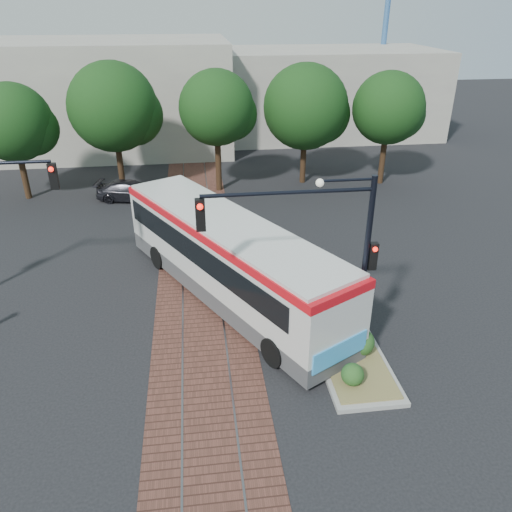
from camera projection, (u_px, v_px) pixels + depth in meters
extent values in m
plane|color=black|center=(205.00, 348.00, 17.14)|extent=(120.00, 120.00, 0.00)
cube|color=brown|center=(201.00, 288.00, 20.66)|extent=(3.60, 40.00, 0.01)
cube|color=slate|center=(183.00, 289.00, 20.57)|extent=(0.06, 40.00, 0.01)
cube|color=slate|center=(219.00, 287.00, 20.74)|extent=(0.06, 40.00, 0.01)
cylinder|color=#382314|center=(24.00, 175.00, 29.46)|extent=(0.36, 0.36, 2.86)
sphere|color=black|center=(12.00, 122.00, 28.05)|extent=(4.40, 4.40, 4.40)
cylinder|color=#382314|center=(120.00, 165.00, 30.73)|extent=(0.36, 0.36, 3.12)
sphere|color=black|center=(113.00, 107.00, 29.12)|extent=(5.20, 5.20, 5.20)
cylinder|color=#382314|center=(218.00, 163.00, 30.64)|extent=(0.36, 0.36, 3.39)
sphere|color=black|center=(216.00, 108.00, 29.11)|extent=(4.40, 4.40, 4.40)
cylinder|color=#382314|center=(303.00, 161.00, 32.09)|extent=(0.36, 0.36, 2.86)
sphere|color=black|center=(306.00, 107.00, 30.54)|extent=(5.20, 5.20, 5.20)
cylinder|color=#382314|center=(382.00, 159.00, 31.89)|extent=(0.36, 0.36, 3.12)
sphere|color=black|center=(389.00, 108.00, 30.42)|extent=(4.40, 4.40, 4.40)
cube|color=#ADA899|center=(87.00, 95.00, 39.09)|extent=(22.00, 12.00, 8.00)
cube|color=#ADA899|center=(329.00, 92.00, 43.34)|extent=(18.00, 10.00, 7.00)
cylinder|color=#3F72B2|center=(386.00, 20.00, 45.03)|extent=(0.50, 0.50, 18.00)
cube|color=#434345|center=(229.00, 284.00, 19.89)|extent=(8.17, 11.97, 0.72)
cube|color=silver|center=(229.00, 254.00, 19.28)|extent=(8.19, 11.98, 1.94)
cube|color=black|center=(224.00, 244.00, 19.36)|extent=(7.65, 10.93, 0.92)
cube|color=red|center=(228.00, 228.00, 18.77)|extent=(8.22, 12.00, 0.31)
cube|color=silver|center=(228.00, 223.00, 18.67)|extent=(7.92, 11.58, 0.14)
cube|color=black|center=(339.00, 316.00, 14.81)|extent=(1.49, 0.90, 0.92)
cube|color=#3696D9|center=(340.00, 352.00, 15.25)|extent=(2.00, 1.14, 0.72)
cube|color=orange|center=(272.00, 269.00, 19.53)|extent=(2.28, 4.05, 1.12)
cylinder|color=black|center=(274.00, 352.00, 16.15)|extent=(0.81, 1.07, 1.02)
cylinder|color=black|center=(327.00, 327.00, 17.38)|extent=(0.81, 1.07, 1.02)
cylinder|color=black|center=(159.00, 257.00, 22.08)|extent=(0.81, 1.07, 1.02)
cylinder|color=black|center=(205.00, 243.00, 23.31)|extent=(0.81, 1.07, 1.02)
cube|color=gray|center=(349.00, 353.00, 16.77)|extent=(2.20, 5.20, 0.15)
cube|color=olive|center=(349.00, 350.00, 16.71)|extent=(1.90, 4.80, 0.08)
sphere|color=#1E4719|center=(353.00, 374.00, 15.08)|extent=(0.70, 0.70, 0.70)
sphere|color=#1E4719|center=(361.00, 342.00, 16.35)|extent=(0.90, 0.90, 0.90)
sphere|color=#1E4719|center=(333.00, 317.00, 17.72)|extent=(0.80, 0.80, 0.80)
sphere|color=#1E4719|center=(348.00, 310.00, 18.29)|extent=(0.60, 0.60, 0.60)
cylinder|color=black|center=(365.00, 268.00, 15.54)|extent=(0.18, 0.18, 6.00)
cylinder|color=black|center=(288.00, 193.00, 14.06)|extent=(5.00, 0.12, 0.12)
cube|color=black|center=(200.00, 215.00, 14.03)|extent=(0.28, 0.22, 0.95)
sphere|color=#FF190C|center=(200.00, 207.00, 13.77)|extent=(0.18, 0.18, 0.18)
cube|color=black|center=(373.00, 256.00, 15.38)|extent=(0.26, 0.20, 0.90)
sphere|color=#FF190C|center=(375.00, 249.00, 15.13)|extent=(0.16, 0.16, 0.16)
cube|color=white|center=(359.00, 281.00, 15.59)|extent=(0.04, 0.45, 0.55)
cube|color=yellow|center=(357.00, 299.00, 15.89)|extent=(0.04, 0.45, 0.45)
cylinder|color=black|center=(348.00, 180.00, 14.12)|extent=(1.60, 0.08, 0.08)
sphere|color=silver|center=(320.00, 183.00, 14.05)|extent=(0.24, 0.24, 0.24)
cube|color=black|center=(53.00, 176.00, 17.79)|extent=(0.28, 0.22, 0.95)
sphere|color=#FF190C|center=(51.00, 169.00, 17.53)|extent=(0.18, 0.18, 0.18)
imported|color=black|center=(131.00, 191.00, 29.53)|extent=(4.23, 2.30, 1.16)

